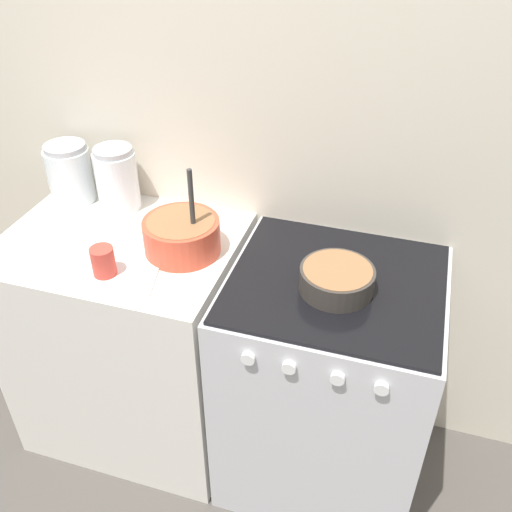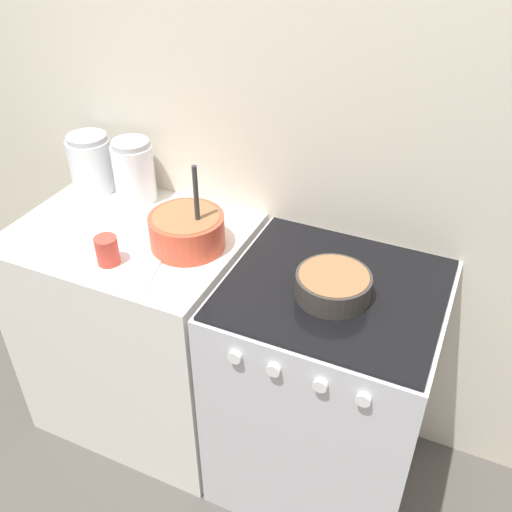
% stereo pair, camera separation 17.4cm
% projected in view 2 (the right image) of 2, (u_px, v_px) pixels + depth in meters
% --- Properties ---
extents(ground_plane, '(12.00, 12.00, 0.00)m').
position_uv_depth(ground_plane, '(201.00, 498.00, 2.11)').
color(ground_plane, '#4C4742').
extents(wall_back, '(4.58, 0.05, 2.40)m').
position_uv_depth(wall_back, '(272.00, 132.00, 1.88)').
color(wall_back, beige).
rests_on(wall_back, ground_plane).
extents(countertop_cabinet, '(0.79, 0.61, 0.90)m').
position_uv_depth(countertop_cabinet, '(142.00, 328.00, 2.21)').
color(countertop_cabinet, silver).
rests_on(countertop_cabinet, ground_plane).
extents(stove, '(0.67, 0.62, 0.90)m').
position_uv_depth(stove, '(324.00, 389.00, 1.96)').
color(stove, silver).
rests_on(stove, ground_plane).
extents(mixing_bowl, '(0.25, 0.25, 0.30)m').
position_uv_depth(mixing_bowl, '(187.00, 229.00, 1.84)').
color(mixing_bowl, '#D84C33').
rests_on(mixing_bowl, countertop_cabinet).
extents(baking_pan, '(0.22, 0.22, 0.07)m').
position_uv_depth(baking_pan, '(333.00, 285.00, 1.65)').
color(baking_pan, '#38332D').
rests_on(baking_pan, stove).
extents(storage_jar_left, '(0.16, 0.16, 0.22)m').
position_uv_depth(storage_jar_left, '(92.00, 167.00, 2.14)').
color(storage_jar_left, silver).
rests_on(storage_jar_left, countertop_cabinet).
extents(storage_jar_middle, '(0.15, 0.15, 0.23)m').
position_uv_depth(storage_jar_middle, '(134.00, 175.00, 2.07)').
color(storage_jar_middle, silver).
rests_on(storage_jar_middle, countertop_cabinet).
extents(tin_can, '(0.07, 0.07, 0.10)m').
position_uv_depth(tin_can, '(107.00, 251.00, 1.76)').
color(tin_can, '#CC3F33').
rests_on(tin_can, countertop_cabinet).
extents(recipe_page, '(0.28, 0.34, 0.01)m').
position_uv_depth(recipe_page, '(129.00, 257.00, 1.82)').
color(recipe_page, white).
rests_on(recipe_page, countertop_cabinet).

